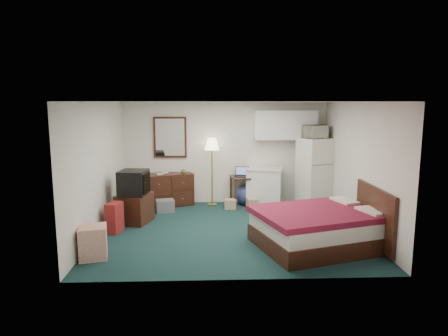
{
  "coord_description": "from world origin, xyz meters",
  "views": [
    {
      "loc": [
        -0.41,
        -7.57,
        2.48
      ],
      "look_at": [
        -0.11,
        0.3,
        1.19
      ],
      "focal_mm": 32.0,
      "sensor_mm": 36.0,
      "label": 1
    }
  ],
  "objects_px": {
    "tv_stand": "(135,208)",
    "suitcase": "(114,218)",
    "kitchen_counter": "(264,187)",
    "bed": "(318,229)",
    "dresser": "(168,190)",
    "fridge": "(315,173)",
    "floor_lamp": "(212,172)",
    "desk": "(243,191)"
  },
  "relations": [
    {
      "from": "kitchen_counter",
      "to": "bed",
      "type": "relative_size",
      "value": 0.44
    },
    {
      "from": "floor_lamp",
      "to": "bed",
      "type": "relative_size",
      "value": 0.82
    },
    {
      "from": "dresser",
      "to": "floor_lamp",
      "type": "relative_size",
      "value": 0.7
    },
    {
      "from": "floor_lamp",
      "to": "kitchen_counter",
      "type": "bearing_deg",
      "value": -2.99
    },
    {
      "from": "tv_stand",
      "to": "suitcase",
      "type": "height_order",
      "value": "tv_stand"
    },
    {
      "from": "dresser",
      "to": "suitcase",
      "type": "distance_m",
      "value": 2.21
    },
    {
      "from": "dresser",
      "to": "bed",
      "type": "xyz_separation_m",
      "value": [
        2.87,
        -2.96,
        -0.07
      ]
    },
    {
      "from": "dresser",
      "to": "tv_stand",
      "type": "height_order",
      "value": "dresser"
    },
    {
      "from": "dresser",
      "to": "bed",
      "type": "height_order",
      "value": "dresser"
    },
    {
      "from": "desk",
      "to": "fridge",
      "type": "xyz_separation_m",
      "value": [
        1.7,
        -0.2,
        0.47
      ]
    },
    {
      "from": "desk",
      "to": "fridge",
      "type": "distance_m",
      "value": 1.78
    },
    {
      "from": "dresser",
      "to": "desk",
      "type": "bearing_deg",
      "value": -20.76
    },
    {
      "from": "dresser",
      "to": "suitcase",
      "type": "bearing_deg",
      "value": -131.65
    },
    {
      "from": "suitcase",
      "to": "bed",
      "type": "bearing_deg",
      "value": 0.77
    },
    {
      "from": "desk",
      "to": "tv_stand",
      "type": "distance_m",
      "value": 2.75
    },
    {
      "from": "dresser",
      "to": "suitcase",
      "type": "height_order",
      "value": "dresser"
    },
    {
      "from": "bed",
      "to": "tv_stand",
      "type": "height_order",
      "value": "bed"
    },
    {
      "from": "kitchen_counter",
      "to": "tv_stand",
      "type": "xyz_separation_m",
      "value": [
        -2.91,
        -1.32,
        -0.14
      ]
    },
    {
      "from": "floor_lamp",
      "to": "suitcase",
      "type": "height_order",
      "value": "floor_lamp"
    },
    {
      "from": "kitchen_counter",
      "to": "suitcase",
      "type": "bearing_deg",
      "value": -135.15
    },
    {
      "from": "floor_lamp",
      "to": "bed",
      "type": "height_order",
      "value": "floor_lamp"
    },
    {
      "from": "bed",
      "to": "suitcase",
      "type": "xyz_separation_m",
      "value": [
        -3.72,
        0.93,
        -0.03
      ]
    },
    {
      "from": "dresser",
      "to": "kitchen_counter",
      "type": "relative_size",
      "value": 1.3
    },
    {
      "from": "desk",
      "to": "kitchen_counter",
      "type": "relative_size",
      "value": 0.81
    },
    {
      "from": "dresser",
      "to": "fridge",
      "type": "bearing_deg",
      "value": -23.27
    },
    {
      "from": "dresser",
      "to": "kitchen_counter",
      "type": "xyz_separation_m",
      "value": [
        2.33,
        -0.07,
        0.05
      ]
    },
    {
      "from": "dresser",
      "to": "desk",
      "type": "xyz_separation_m",
      "value": [
        1.82,
        -0.05,
        -0.04
      ]
    },
    {
      "from": "floor_lamp",
      "to": "tv_stand",
      "type": "relative_size",
      "value": 2.49
    },
    {
      "from": "dresser",
      "to": "fridge",
      "type": "distance_m",
      "value": 3.56
    },
    {
      "from": "desk",
      "to": "bed",
      "type": "xyz_separation_m",
      "value": [
        1.05,
        -2.91,
        -0.04
      ]
    },
    {
      "from": "desk",
      "to": "kitchen_counter",
      "type": "distance_m",
      "value": 0.52
    },
    {
      "from": "tv_stand",
      "to": "kitchen_counter",
      "type": "bearing_deg",
      "value": 41.02
    },
    {
      "from": "fridge",
      "to": "tv_stand",
      "type": "height_order",
      "value": "fridge"
    },
    {
      "from": "kitchen_counter",
      "to": "fridge",
      "type": "distance_m",
      "value": 1.27
    },
    {
      "from": "floor_lamp",
      "to": "tv_stand",
      "type": "height_order",
      "value": "floor_lamp"
    },
    {
      "from": "dresser",
      "to": "bed",
      "type": "relative_size",
      "value": 0.58
    },
    {
      "from": "kitchen_counter",
      "to": "dresser",
      "type": "bearing_deg",
      "value": -168.63
    },
    {
      "from": "bed",
      "to": "suitcase",
      "type": "distance_m",
      "value": 3.83
    },
    {
      "from": "kitchen_counter",
      "to": "bed",
      "type": "height_order",
      "value": "kitchen_counter"
    },
    {
      "from": "bed",
      "to": "tv_stand",
      "type": "relative_size",
      "value": 3.03
    },
    {
      "from": "desk",
      "to": "suitcase",
      "type": "relative_size",
      "value": 1.22
    },
    {
      "from": "suitcase",
      "to": "tv_stand",
      "type": "bearing_deg",
      "value": 82.21
    }
  ]
}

